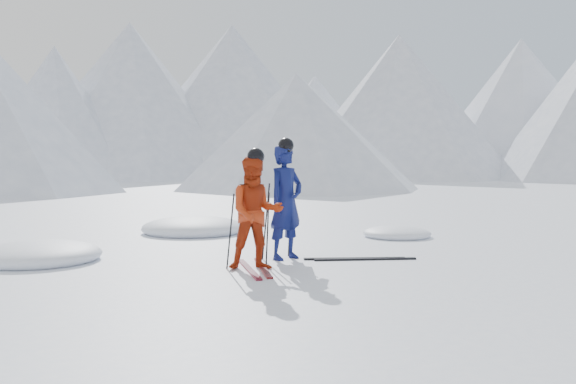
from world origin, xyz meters
TOP-DOWN VIEW (x-y plane):
  - ground at (0.00, 0.00)m, footprint 160.00×160.00m
  - mountain_range at (5.71, 35.31)m, footprint 106.15×62.94m
  - skier_blue at (-1.84, 0.22)m, footprint 0.77×0.59m
  - skier_red at (-2.76, -0.34)m, footprint 1.02×0.92m
  - pole_blue_left at (-2.14, 0.37)m, footprint 0.13×0.09m
  - pole_blue_right at (-1.59, 0.47)m, footprint 0.13×0.07m
  - pole_red_left at (-3.06, -0.09)m, footprint 0.12×0.09m
  - pole_red_right at (-2.46, -0.19)m, footprint 0.12×0.08m
  - ski_worn_left at (-2.88, -0.34)m, footprint 0.68×1.62m
  - ski_worn_right at (-2.64, -0.34)m, footprint 0.79×1.58m
  - ski_loose_a at (-0.92, -0.46)m, footprint 1.51×0.93m
  - ski_loose_b at (-0.82, -0.61)m, footprint 1.54×0.88m
  - snow_lumps at (-2.44, 3.30)m, footprint 8.83×4.99m

SIDE VIEW (x-z plane):
  - ground at x=0.00m, z-range 0.00..0.00m
  - snow_lumps at x=-2.44m, z-range -0.26..0.26m
  - ski_worn_left at x=-2.88m, z-range 0.00..0.03m
  - ski_worn_right at x=-2.64m, z-range 0.00..0.03m
  - ski_loose_a at x=-0.92m, z-range 0.00..0.03m
  - ski_loose_b at x=-0.82m, z-range 0.00..0.03m
  - pole_red_left at x=-3.06m, z-range 0.00..1.15m
  - pole_red_right at x=-2.46m, z-range 0.00..1.15m
  - pole_blue_left at x=-2.14m, z-range 0.00..1.27m
  - pole_blue_right at x=-1.59m, z-range 0.00..1.27m
  - skier_red at x=-2.76m, z-range 0.00..1.72m
  - skier_blue at x=-1.84m, z-range 0.00..1.91m
  - mountain_range at x=5.71m, z-range -1.04..14.49m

